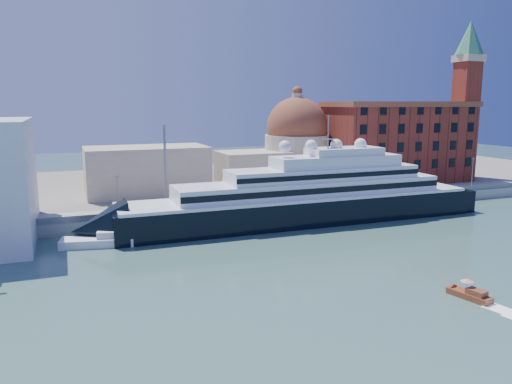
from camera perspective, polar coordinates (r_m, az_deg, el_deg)
name	(u,v)px	position (r m, az deg, el deg)	size (l,w,h in m)	color
ground	(328,257)	(83.28, 8.23, -7.32)	(400.00, 400.00, 0.00)	#335850
quay	(254,209)	(112.81, -0.22, -1.93)	(180.00, 10.00, 2.50)	gray
land	(206,183)	(151.23, -5.77, 1.02)	(260.00, 72.00, 2.00)	slate
quay_fence	(261,204)	(108.33, 0.63, -1.43)	(180.00, 0.10, 1.20)	slate
superyacht	(291,202)	(103.80, 4.06, -1.18)	(87.36, 12.11, 26.11)	black
service_barge	(99,241)	(92.47, -17.48, -5.40)	(13.08, 6.38, 2.82)	white
water_taxi	(471,294)	(70.93, 23.32, -10.66)	(3.07, 5.90, 2.67)	brown
warehouse	(398,141)	(152.07, 15.95, 5.59)	(43.00, 19.00, 23.25)	maroon
campanile	(466,90)	(167.27, 22.91, 10.70)	(8.40, 8.40, 47.00)	maroon
church	(245,155)	(135.50, -1.28, 4.24)	(66.00, 18.00, 25.50)	beige
lamp_posts	(201,175)	(105.85, -6.31, 1.94)	(120.80, 2.40, 18.00)	slate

